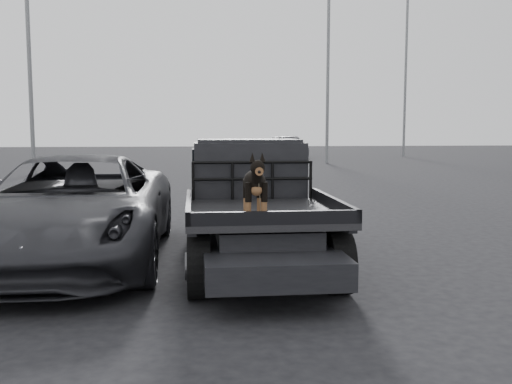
{
  "coord_description": "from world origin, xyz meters",
  "views": [
    {
      "loc": [
        -1.63,
        -6.87,
        1.95
      ],
      "look_at": [
        -0.94,
        -0.69,
        1.27
      ],
      "focal_mm": 40.0,
      "sensor_mm": 36.0,
      "label": 1
    }
  ],
  "objects": [
    {
      "name": "ground",
      "position": [
        0.0,
        0.0,
        0.0
      ],
      "size": [
        120.0,
        120.0,
        0.0
      ],
      "primitive_type": "plane",
      "color": "black",
      "rests_on": "ground"
    },
    {
      "name": "flatbed_ute",
      "position": [
        -0.75,
        1.33,
        0.46
      ],
      "size": [
        2.0,
        5.4,
        0.92
      ],
      "primitive_type": null,
      "color": "black",
      "rests_on": "ground"
    },
    {
      "name": "ute_cab",
      "position": [
        -0.75,
        2.28,
        1.36
      ],
      "size": [
        1.72,
        1.3,
        0.88
      ],
      "primitive_type": null,
      "color": "black",
      "rests_on": "flatbed_ute"
    },
    {
      "name": "headache_rack",
      "position": [
        -0.75,
        1.53,
        1.2
      ],
      "size": [
        1.8,
        0.08,
        0.55
      ],
      "primitive_type": null,
      "color": "black",
      "rests_on": "flatbed_ute"
    },
    {
      "name": "dog",
      "position": [
        -0.93,
        -0.41,
        1.29
      ],
      "size": [
        0.32,
        0.6,
        0.74
      ],
      "primitive_type": null,
      "color": "black",
      "rests_on": "flatbed_ute"
    },
    {
      "name": "parked_suv",
      "position": [
        -3.38,
        1.73,
        0.79
      ],
      "size": [
        2.66,
        5.68,
        1.57
      ],
      "primitive_type": "imported",
      "rotation": [
        0.0,
        0.0,
        -0.01
      ],
      "color": "#2B2C30",
      "rests_on": "ground"
    },
    {
      "name": "distant_car_b",
      "position": [
        5.04,
        32.26,
        0.76
      ],
      "size": [
        2.27,
        5.27,
        1.51
      ],
      "primitive_type": "imported",
      "rotation": [
        0.0,
        0.0,
        -0.03
      ],
      "color": "#46454A",
      "rests_on": "ground"
    },
    {
      "name": "floodlight_near",
      "position": [
        -8.49,
        18.72,
        7.18
      ],
      "size": [
        1.08,
        0.28,
        13.17
      ],
      "color": "slate",
      "rests_on": "ground"
    },
    {
      "name": "floodlight_mid",
      "position": [
        6.15,
        25.75,
        7.0
      ],
      "size": [
        1.08,
        0.28,
        12.81
      ],
      "color": "slate",
      "rests_on": "ground"
    },
    {
      "name": "floodlight_far",
      "position": [
        13.48,
        32.82,
        8.68
      ],
      "size": [
        1.08,
        0.28,
        16.14
      ],
      "color": "slate",
      "rests_on": "ground"
    }
  ]
}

